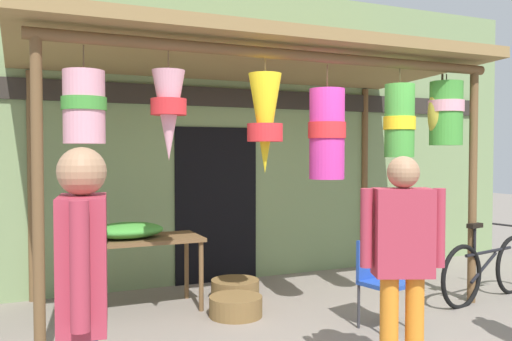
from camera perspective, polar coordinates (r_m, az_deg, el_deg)
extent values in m
plane|color=gray|center=(5.47, 7.31, -15.97)|extent=(30.00, 30.00, 0.00)
cube|color=#7A9360|center=(7.19, -1.84, 3.90)|extent=(9.01, 0.25, 3.85)
cube|color=#2D2823|center=(7.08, -1.40, 7.67)|extent=(8.11, 0.04, 0.24)
cube|color=black|center=(6.96, -4.22, -3.65)|extent=(1.10, 0.03, 2.00)
cylinder|color=brown|center=(4.49, -22.13, -3.15)|extent=(0.09, 0.09, 2.59)
cylinder|color=brown|center=(6.45, 22.01, -1.62)|extent=(0.09, 0.09, 2.59)
cylinder|color=brown|center=(6.52, -22.71, -1.58)|extent=(0.09, 0.09, 2.59)
cylinder|color=brown|center=(8.00, 11.45, -0.83)|extent=(0.09, 0.09, 2.59)
cylinder|color=brown|center=(5.15, 4.14, 12.11)|extent=(4.69, 0.10, 0.10)
cylinder|color=brown|center=(7.01, -3.87, 10.65)|extent=(4.69, 0.10, 0.10)
cube|color=olive|center=(6.07, -0.49, 11.72)|extent=(4.99, 2.54, 0.23)
cylinder|color=brown|center=(4.59, -17.83, 11.33)|extent=(0.01, 0.01, 0.20)
cylinder|color=pink|center=(4.54, -17.78, 6.42)|extent=(0.33, 0.33, 0.58)
cylinder|color=green|center=(4.54, -17.78, 6.77)|extent=(0.36, 0.36, 0.11)
cylinder|color=brown|center=(4.69, -9.28, 11.45)|extent=(0.01, 0.01, 0.16)
cone|color=pink|center=(4.63, -9.25, 5.77)|extent=(0.28, 0.28, 0.76)
cylinder|color=red|center=(4.64, -9.26, 6.68)|extent=(0.30, 0.30, 0.14)
cylinder|color=brown|center=(5.00, 0.96, 11.04)|extent=(0.01, 0.01, 0.14)
cone|color=yellow|center=(4.94, 0.96, 4.99)|extent=(0.30, 0.30, 0.92)
cylinder|color=red|center=(4.94, 0.96, 4.04)|extent=(0.33, 0.33, 0.16)
cylinder|color=brown|center=(5.39, 7.56, 9.84)|extent=(0.01, 0.01, 0.24)
cylinder|color=#D13399|center=(5.34, 7.54, 3.85)|extent=(0.35, 0.35, 0.89)
cylinder|color=red|center=(5.34, 7.54, 4.26)|extent=(0.37, 0.37, 0.16)
cylinder|color=brown|center=(5.79, 15.03, 9.62)|extent=(0.01, 0.01, 0.16)
cylinder|color=green|center=(5.74, 14.99, 5.12)|extent=(0.30, 0.30, 0.75)
cylinder|color=yellow|center=(5.74, 14.98, 4.88)|extent=(0.33, 0.33, 0.13)
cylinder|color=brown|center=(6.34, 19.56, 9.25)|extent=(0.01, 0.01, 0.08)
cylinder|color=green|center=(6.30, 19.52, 5.72)|extent=(0.35, 0.35, 0.70)
cylinder|color=pink|center=(6.30, 19.53, 6.45)|extent=(0.38, 0.38, 0.13)
cylinder|color=#4C3D23|center=(6.32, 19.17, 9.18)|extent=(0.02, 0.02, 0.10)
ellipsoid|color=gold|center=(6.29, 19.13, 5.67)|extent=(0.32, 0.27, 0.67)
cube|color=brown|center=(5.82, -13.07, -7.22)|extent=(1.45, 0.64, 0.04)
cylinder|color=brown|center=(5.55, -19.50, -11.84)|extent=(0.05, 0.05, 0.74)
cylinder|color=brown|center=(5.81, -5.84, -11.11)|extent=(0.05, 0.05, 0.74)
cylinder|color=brown|center=(6.08, -19.90, -10.64)|extent=(0.05, 0.05, 0.74)
cylinder|color=brown|center=(6.31, -7.38, -10.05)|extent=(0.05, 0.05, 0.74)
ellipsoid|color=green|center=(5.83, -13.50, -6.19)|extent=(0.76, 0.53, 0.17)
ellipsoid|color=pink|center=(5.79, -12.29, -6.15)|extent=(0.34, 0.26, 0.12)
cube|color=#2347A8|center=(5.33, 13.65, -11.58)|extent=(0.48, 0.48, 0.04)
cube|color=#2347A8|center=(5.40, 12.19, -9.21)|extent=(0.40, 0.12, 0.40)
cylinder|color=#333338|center=(5.14, 13.87, -14.63)|extent=(0.03, 0.03, 0.44)
cylinder|color=#333338|center=(5.41, 16.40, -13.80)|extent=(0.03, 0.03, 0.44)
cylinder|color=#333338|center=(5.37, 10.84, -13.88)|extent=(0.03, 0.03, 0.44)
cylinder|color=#333338|center=(5.63, 13.41, -13.15)|extent=(0.03, 0.03, 0.44)
cylinder|color=brown|center=(5.68, -2.16, -14.20)|extent=(0.55, 0.55, 0.21)
cylinder|color=brown|center=(6.30, -2.23, -12.48)|extent=(0.55, 0.55, 0.22)
torus|color=black|center=(6.33, 20.99, -10.50)|extent=(0.71, 0.19, 0.71)
cylinder|color=black|center=(6.72, 23.48, -7.89)|extent=(0.87, 0.21, 0.04)
cylinder|color=black|center=(6.67, 23.01, -9.45)|extent=(0.49, 0.14, 0.31)
cylinder|color=black|center=(6.45, 22.19, -6.84)|extent=(0.03, 0.03, 0.30)
cube|color=black|center=(6.43, 22.21, -5.43)|extent=(0.21, 0.12, 0.05)
cylinder|color=#262628|center=(7.06, 25.36, -5.31)|extent=(0.11, 0.44, 0.02)
cube|color=#B23347|center=(2.73, -17.90, -9.21)|extent=(0.28, 0.43, 0.63)
cylinder|color=#B23347|center=(2.47, -18.20, -9.64)|extent=(0.08, 0.08, 0.57)
cylinder|color=#B23347|center=(2.97, -17.67, -7.66)|extent=(0.08, 0.08, 0.57)
sphere|color=tan|center=(2.68, -18.00, -0.09)|extent=(0.23, 0.23, 0.23)
cylinder|color=orange|center=(4.05, 13.93, -16.44)|extent=(0.13, 0.13, 0.82)
cylinder|color=orange|center=(4.10, 16.46, -16.25)|extent=(0.13, 0.13, 0.82)
cube|color=#B23347|center=(3.91, 15.30, -6.33)|extent=(0.45, 0.36, 0.61)
cylinder|color=#B23347|center=(3.84, 11.63, -5.99)|extent=(0.08, 0.08, 0.55)
cylinder|color=#B23347|center=(3.98, 18.85, -5.77)|extent=(0.08, 0.08, 0.55)
sphere|color=tan|center=(3.87, 15.36, -0.18)|extent=(0.23, 0.23, 0.23)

